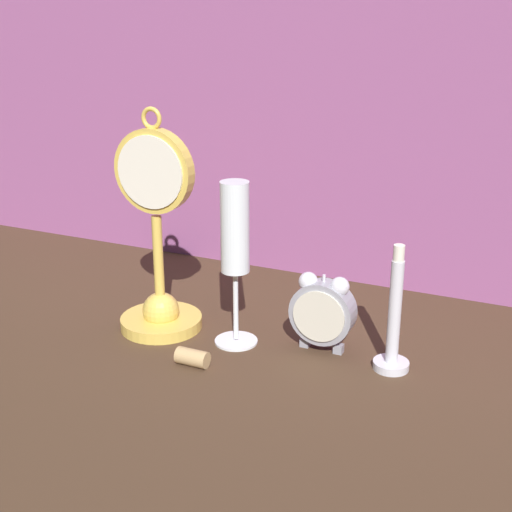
% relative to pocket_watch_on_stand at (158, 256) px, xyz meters
% --- Properties ---
extents(ground_plane, '(4.00, 4.00, 0.00)m').
position_rel_pocket_watch_on_stand_xyz_m(ground_plane, '(0.13, -0.04, -0.11)').
color(ground_plane, '#422D1E').
extents(fabric_backdrop_drape, '(1.65, 0.01, 0.57)m').
position_rel_pocket_watch_on_stand_xyz_m(fabric_backdrop_drape, '(0.13, 0.29, 0.18)').
color(fabric_backdrop_drape, '#8E4C7F').
rests_on(fabric_backdrop_drape, ground_plane).
extents(pocket_watch_on_stand, '(0.12, 0.12, 0.31)m').
position_rel_pocket_watch_on_stand_xyz_m(pocket_watch_on_stand, '(0.00, 0.00, 0.00)').
color(pocket_watch_on_stand, gold).
rests_on(pocket_watch_on_stand, ground_plane).
extents(alarm_clock_twin_bell, '(0.09, 0.03, 0.11)m').
position_rel_pocket_watch_on_stand_xyz_m(alarm_clock_twin_bell, '(0.23, 0.03, -0.05)').
color(alarm_clock_twin_bell, gray).
rests_on(alarm_clock_twin_bell, ground_plane).
extents(champagne_flute, '(0.06, 0.06, 0.22)m').
position_rel_pocket_watch_on_stand_xyz_m(champagne_flute, '(0.12, 0.00, 0.04)').
color(champagne_flute, silver).
rests_on(champagne_flute, ground_plane).
extents(brass_candlestick, '(0.05, 0.05, 0.16)m').
position_rel_pocket_watch_on_stand_xyz_m(brass_candlestick, '(0.33, 0.02, -0.05)').
color(brass_candlestick, silver).
rests_on(brass_candlestick, ground_plane).
extents(wine_cork, '(0.04, 0.02, 0.02)m').
position_rel_pocket_watch_on_stand_xyz_m(wine_cork, '(0.10, -0.08, -0.10)').
color(wine_cork, tan).
rests_on(wine_cork, ground_plane).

